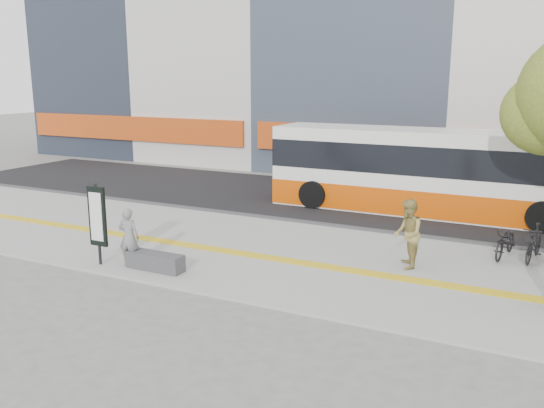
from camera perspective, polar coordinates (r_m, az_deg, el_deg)
The scene contains 10 objects.
ground at distance 14.84m, azimuth -0.69°, elevation -7.00°, with size 120.00×120.00×0.00m, color slate.
sidewalk at distance 16.10m, azimuth 1.75°, elevation -5.25°, with size 40.00×7.00×0.08m, color gray.
tactile_strip at distance 15.66m, azimuth 0.98°, elevation -5.60°, with size 40.00×0.45×0.01m, color yellow.
street at distance 22.90m, azimuth 9.61°, elevation -0.00°, with size 40.00×8.00×0.06m, color black.
curb at distance 19.20m, azimuth 6.12°, elevation -2.25°, with size 40.00×0.25×0.14m, color #373639.
bench at distance 15.12m, azimuth -11.65°, elevation -5.67°, with size 1.60×0.45×0.45m, color #373639.
signboard at distance 15.63m, azimuth -17.15°, elevation -1.32°, with size 0.55×0.10×2.20m.
bus at distance 21.61m, azimuth 15.24°, elevation 2.92°, with size 11.45×2.72×3.05m.
seated_woman at distance 15.42m, azimuth -14.19°, elevation -3.25°, with size 0.57×0.38×1.57m, color black.
pedestrian_tan at distance 15.20m, azimuth 13.47°, elevation -2.94°, with size 0.89×0.69×1.83m, color #988746.
Camera 1 is at (6.37, -12.43, 5.02)m, focal length 37.46 mm.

